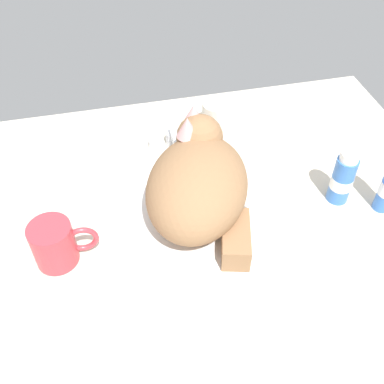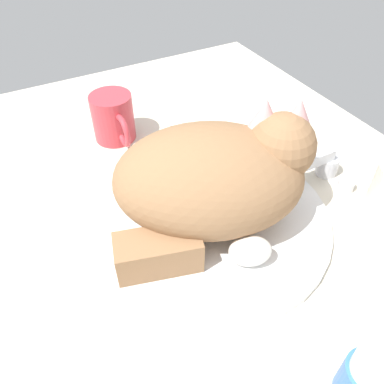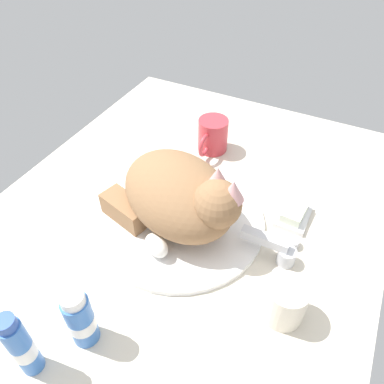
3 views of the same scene
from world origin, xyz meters
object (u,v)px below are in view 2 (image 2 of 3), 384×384
object	(u,v)px
coffee_mug	(114,118)
soap_bar	(275,130)
cat	(216,178)
faucet	(321,165)

from	to	relation	value
coffee_mug	soap_bar	xyz separation A→B (cm)	(14.78, 26.04, -2.15)
cat	soap_bar	xyz separation A→B (cm)	(-12.62, 20.66, -6.34)
faucet	coffee_mug	bearing A→B (deg)	-135.65
faucet	coffee_mug	world-z (taller)	coffee_mug
cat	coffee_mug	size ratio (longest dim) A/B	2.68
faucet	cat	bearing A→B (deg)	-88.42
cat	coffee_mug	distance (cm)	28.23
cat	coffee_mug	xyz separation A→B (cm)	(-27.40, -5.38, -4.19)
cat	faucet	bearing A→B (deg)	91.58
faucet	coffee_mug	size ratio (longest dim) A/B	1.01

